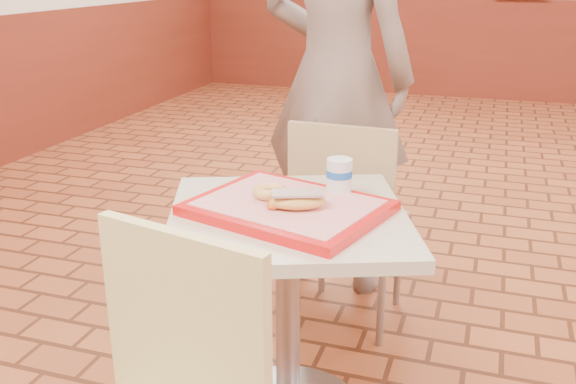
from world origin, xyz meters
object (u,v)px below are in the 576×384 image
(customer, at_px, (336,75))
(serving_tray, at_px, (288,207))
(long_john_donut, at_px, (296,201))
(paper_cup, at_px, (339,174))
(main_table, at_px, (288,285))
(chair_main_back, at_px, (347,216))
(ring_donut, at_px, (270,192))

(customer, relative_size, serving_tray, 3.64)
(long_john_donut, xyz_separation_m, paper_cup, (0.07, 0.18, 0.03))
(main_table, bearing_deg, chair_main_back, 86.53)
(main_table, height_order, ring_donut, ring_donut)
(customer, bearing_deg, serving_tray, 108.72)
(paper_cup, bearing_deg, serving_tray, -128.16)
(ring_donut, bearing_deg, long_john_donut, -34.13)
(main_table, bearing_deg, paper_cup, 51.84)
(main_table, xyz_separation_m, long_john_donut, (0.04, -0.04, 0.28))
(serving_tray, bearing_deg, paper_cup, 51.84)
(main_table, bearing_deg, serving_tray, -165.96)
(customer, relative_size, paper_cup, 19.28)
(ring_donut, distance_m, paper_cup, 0.21)
(customer, distance_m, paper_cup, 0.88)
(chair_main_back, bearing_deg, long_john_donut, 92.06)
(main_table, xyz_separation_m, serving_tray, (-0.00, -0.00, 0.24))
(ring_donut, xyz_separation_m, paper_cup, (0.17, 0.11, 0.03))
(serving_tray, relative_size, ring_donut, 5.13)
(chair_main_back, relative_size, long_john_donut, 4.89)
(customer, distance_m, ring_donut, 0.97)
(chair_main_back, xyz_separation_m, long_john_donut, (0.00, -0.63, 0.28))
(chair_main_back, xyz_separation_m, ring_donut, (-0.10, -0.56, 0.27))
(customer, xyz_separation_m, ring_donut, (0.06, -0.95, -0.17))
(main_table, xyz_separation_m, chair_main_back, (0.04, 0.59, -0.00))
(ring_donut, xyz_separation_m, long_john_donut, (0.10, -0.07, 0.01))
(paper_cup, bearing_deg, main_table, -128.16)
(main_table, bearing_deg, customer, 96.80)
(long_john_donut, bearing_deg, paper_cup, 68.29)
(main_table, height_order, paper_cup, paper_cup)
(main_table, relative_size, customer, 0.38)
(paper_cup, bearing_deg, chair_main_back, 99.28)
(customer, xyz_separation_m, serving_tray, (0.12, -0.98, -0.20))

